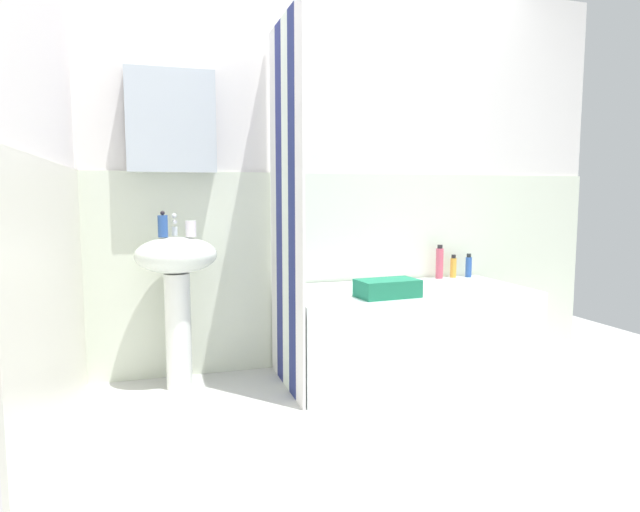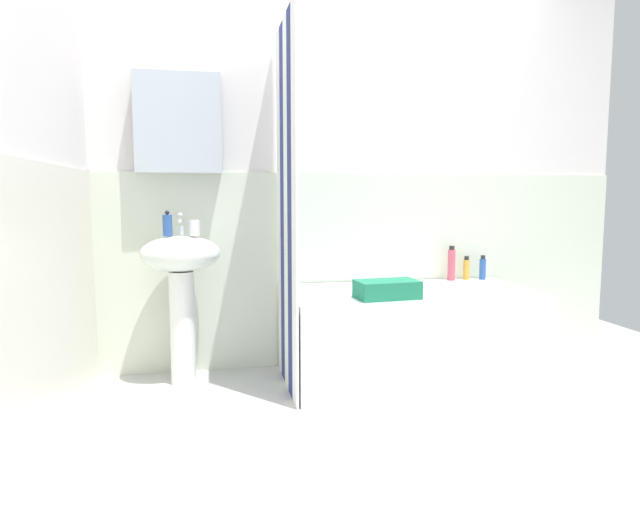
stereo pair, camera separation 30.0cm
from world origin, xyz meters
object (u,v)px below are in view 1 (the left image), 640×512
object	(u,v)px
lotion_bottle	(469,266)
conditioner_bottle	(453,267)
bathtub	(405,332)
towel_folded	(387,288)
toothbrush_cup	(191,229)
sink	(177,278)
shampoo_bottle	(440,263)
soap_dispenser	(163,226)

from	to	relation	value
lotion_bottle	conditioner_bottle	distance (m)	0.11
bathtub	towel_folded	distance (m)	0.43
toothbrush_cup	bathtub	size ratio (longest dim) A/B	0.06
lotion_bottle	sink	bearing A→B (deg)	-176.21
bathtub	conditioner_bottle	size ratio (longest dim) A/B	9.23
sink	shampoo_bottle	xyz separation A→B (m)	(1.68, 0.13, 0.01)
toothbrush_cup	shampoo_bottle	bearing A→B (deg)	5.34
soap_dispenser	bathtub	world-z (taller)	soap_dispenser
soap_dispenser	bathtub	distance (m)	1.51
soap_dispenser	shampoo_bottle	bearing A→B (deg)	4.46
lotion_bottle	shampoo_bottle	size ratio (longest dim) A/B	0.71
soap_dispenser	shampoo_bottle	distance (m)	1.77
bathtub	shampoo_bottle	bearing A→B (deg)	37.52
sink	towel_folded	xyz separation A→B (m)	(1.08, -0.38, -0.05)
sink	bathtub	xyz separation A→B (m)	(1.29, -0.17, -0.36)
shampoo_bottle	towel_folded	distance (m)	0.79
sink	lotion_bottle	world-z (taller)	sink
lotion_bottle	bathtub	bearing A→B (deg)	-153.96
soap_dispenser	lotion_bottle	size ratio (longest dim) A/B	0.90
toothbrush_cup	bathtub	xyz separation A→B (m)	(1.21, -0.15, -0.62)
bathtub	soap_dispenser	bearing A→B (deg)	173.23
soap_dispenser	lotion_bottle	bearing A→B (deg)	3.91
lotion_bottle	conditioner_bottle	world-z (taller)	lotion_bottle
soap_dispenser	conditioner_bottle	size ratio (longest dim) A/B	0.93
sink	toothbrush_cup	size ratio (longest dim) A/B	9.71
sink	towel_folded	size ratio (longest dim) A/B	2.58
sink	soap_dispenser	distance (m)	0.29
toothbrush_cup	lotion_bottle	bearing A→B (deg)	4.64
lotion_bottle	towel_folded	distance (m)	0.96
conditioner_bottle	towel_folded	bearing A→B (deg)	-143.64
soap_dispenser	bathtub	xyz separation A→B (m)	(1.36, -0.16, -0.64)
towel_folded	toothbrush_cup	bearing A→B (deg)	160.09
shampoo_bottle	sink	bearing A→B (deg)	-175.65
lotion_bottle	towel_folded	world-z (taller)	lotion_bottle
soap_dispenser	conditioner_bottle	bearing A→B (deg)	4.56
towel_folded	shampoo_bottle	bearing A→B (deg)	40.41
soap_dispenser	shampoo_bottle	world-z (taller)	soap_dispenser
towel_folded	lotion_bottle	bearing A→B (deg)	31.91
sink	conditioner_bottle	xyz separation A→B (m)	(1.79, 0.14, -0.03)
towel_folded	sink	bearing A→B (deg)	160.44
lotion_bottle	conditioner_bottle	bearing A→B (deg)	172.71
sink	lotion_bottle	xyz separation A→B (m)	(1.89, 0.13, -0.02)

